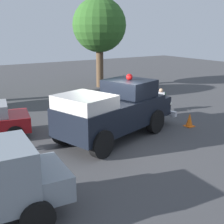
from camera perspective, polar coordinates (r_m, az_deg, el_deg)
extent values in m
plane|color=#424244|center=(12.28, 0.18, -5.62)|extent=(60.00, 60.00, 0.00)
cylinder|color=black|center=(14.38, 1.47, -0.27)|extent=(1.09, 0.61, 1.04)
cylinder|color=black|center=(13.27, 8.21, -1.78)|extent=(1.09, 0.61, 1.04)
cylinder|color=black|center=(11.98, -9.12, -3.74)|extent=(1.09, 0.61, 1.04)
cylinder|color=black|center=(10.62, -2.00, -6.09)|extent=(1.09, 0.61, 1.04)
cube|color=black|center=(12.32, 0.00, -0.40)|extent=(5.30, 3.44, 1.10)
cube|color=black|center=(14.57, 7.27, 1.45)|extent=(1.38, 1.95, 0.84)
cube|color=black|center=(12.99, 3.29, 4.49)|extent=(2.18, 2.31, 0.76)
cube|color=silver|center=(11.03, -5.22, 1.66)|extent=(2.20, 2.37, 0.60)
cube|color=silver|center=(14.94, 8.22, 1.77)|extent=(0.54, 1.41, 0.64)
cube|color=silver|center=(15.13, 8.36, 0.29)|extent=(0.85, 2.20, 0.24)
sphere|color=white|center=(15.34, 5.77, 2.52)|extent=(0.32, 0.32, 0.26)
sphere|color=white|center=(14.54, 10.83, 1.59)|extent=(0.32, 0.32, 0.26)
sphere|color=red|center=(12.90, 3.33, 6.67)|extent=(0.35, 0.35, 0.28)
cylinder|color=black|center=(12.80, -17.93, -3.90)|extent=(0.72, 0.39, 0.68)
cylinder|color=black|center=(14.36, -18.35, -1.84)|extent=(0.72, 0.39, 0.68)
cylinder|color=black|center=(8.72, -16.98, -12.75)|extent=(0.82, 0.34, 0.80)
cylinder|color=black|center=(7.23, -14.02, -18.89)|extent=(0.82, 0.34, 0.80)
cube|color=gray|center=(7.85, -12.25, -12.24)|extent=(1.04, 1.77, 0.64)
cylinder|color=#B7BABF|center=(16.60, 9.92, 0.59)|extent=(0.04, 0.04, 0.44)
cylinder|color=#B7BABF|center=(16.61, 8.40, 0.67)|extent=(0.04, 0.04, 0.44)
cylinder|color=#B7BABF|center=(17.03, 9.95, 0.97)|extent=(0.04, 0.04, 0.44)
cylinder|color=#B7BABF|center=(17.04, 8.47, 1.04)|extent=(0.04, 0.04, 0.44)
cube|color=#1E7F38|center=(16.76, 9.22, 1.60)|extent=(0.68, 0.68, 0.04)
cube|color=#1E7F38|center=(16.93, 9.29, 2.73)|extent=(0.38, 0.36, 0.56)
cube|color=#B7BABF|center=(16.72, 10.07, 2.11)|extent=(0.33, 0.34, 0.03)
cube|color=#B7BABF|center=(16.73, 8.42, 2.19)|extent=(0.33, 0.34, 0.03)
cylinder|color=#B7BABF|center=(14.18, -9.30, -1.96)|extent=(0.03, 0.03, 0.44)
cylinder|color=#B7BABF|center=(14.54, -10.26, -1.57)|extent=(0.03, 0.03, 0.44)
cylinder|color=#B7BABF|center=(14.42, -7.85, -1.61)|extent=(0.03, 0.03, 0.44)
cylinder|color=#B7BABF|center=(14.77, -8.83, -1.23)|extent=(0.03, 0.03, 0.44)
cube|color=beige|center=(14.41, -9.10, -0.69)|extent=(0.56, 0.56, 0.04)
cube|color=beige|center=(14.46, -8.36, 0.57)|extent=(0.12, 0.48, 0.56)
cube|color=#B7BABF|center=(14.17, -8.59, -0.25)|extent=(0.44, 0.11, 0.03)
cube|color=#B7BABF|center=(14.56, -9.65, 0.12)|extent=(0.44, 0.11, 0.03)
cylinder|color=#383842|center=(16.55, 9.50, 0.59)|extent=(0.18, 0.18, 0.45)
cylinder|color=#383842|center=(16.56, 8.81, 0.62)|extent=(0.18, 0.18, 0.45)
cube|color=#383842|center=(16.64, 9.56, 1.68)|extent=(0.41, 0.42, 0.13)
cube|color=#383842|center=(16.64, 8.87, 1.71)|extent=(0.41, 0.42, 0.13)
cube|color=silver|center=(16.77, 9.28, 2.85)|extent=(0.44, 0.43, 0.54)
sphere|color=tan|center=(16.67, 9.33, 4.07)|extent=(0.31, 0.31, 0.22)
cylinder|color=brown|center=(23.68, -2.34, 8.76)|extent=(0.56, 0.56, 3.30)
sphere|color=#2F5E23|center=(23.51, -2.42, 16.22)|extent=(4.06, 4.06, 4.06)
cube|color=orange|center=(14.58, 14.45, -2.60)|extent=(0.40, 0.40, 0.04)
cone|color=orange|center=(14.49, 14.53, -1.40)|extent=(0.32, 0.32, 0.60)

